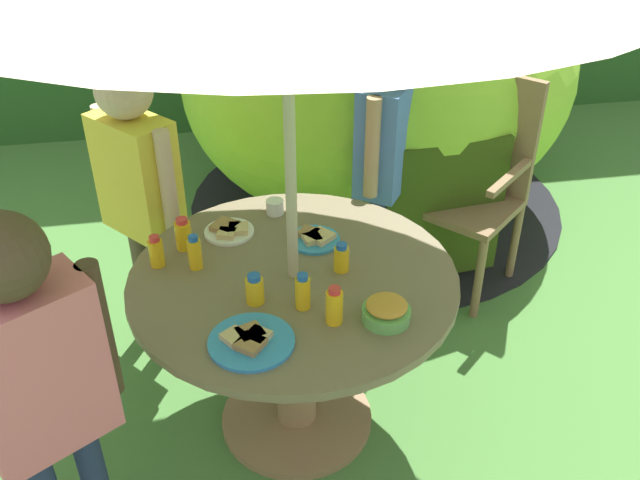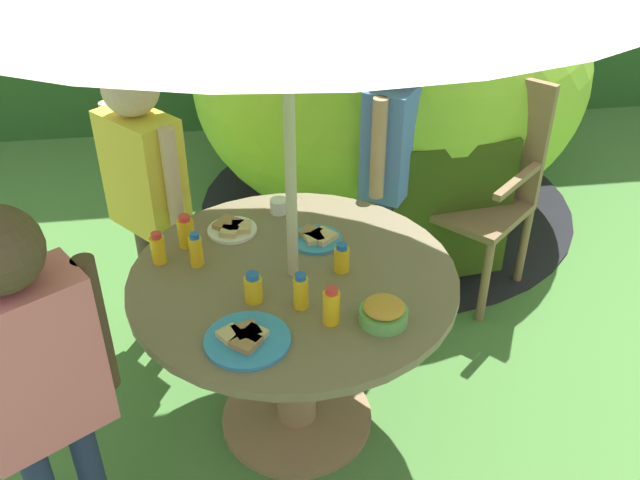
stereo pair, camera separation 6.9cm
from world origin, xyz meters
The scene contains 19 objects.
ground_plane centered at (0.00, 0.00, -0.01)m, with size 10.00×10.00×0.02m, color #477A38.
garden_table centered at (0.00, 0.00, 0.49)m, with size 1.11×1.11×0.70m.
wooden_chair centered at (0.94, 0.87, 0.57)m, with size 0.67×0.68×1.02m.
dome_tent centered at (0.70, 1.61, 0.77)m, with size 2.38×2.38×1.56m.
child_in_blue_shirt centered at (0.52, 0.77, 0.81)m, with size 0.34×0.38×1.27m.
child_in_yellow_shirt centered at (-0.52, 0.61, 0.80)m, with size 0.35×0.37×1.26m.
child_in_pink_shirt centered at (-0.73, -0.46, 0.82)m, with size 0.38×0.33×1.28m.
snack_bowl centered at (0.25, -0.28, 0.74)m, with size 0.15×0.15×0.08m.
plate_mid_right centered at (0.10, 0.19, 0.71)m, with size 0.19×0.19×0.03m.
plate_near_right centered at (-0.17, -0.32, 0.71)m, with size 0.26×0.26×0.03m.
plate_center_back centered at (-0.19, 0.29, 0.71)m, with size 0.18×0.18×0.03m.
juice_bottle_near_left centered at (-0.45, 0.13, 0.75)m, with size 0.05×0.05×0.12m.
juice_bottle_far_left centered at (0.01, -0.18, 0.76)m, with size 0.05×0.05×0.13m.
juice_bottle_far_right centered at (0.16, 0.00, 0.75)m, with size 0.05×0.05×0.10m.
juice_bottle_center_front centered at (-0.36, 0.23, 0.76)m, with size 0.06×0.06×0.12m.
juice_bottle_mid_left centered at (0.09, -0.26, 0.76)m, with size 0.05×0.05×0.13m.
juice_bottle_front_edge centered at (-0.14, -0.12, 0.75)m, with size 0.06×0.06×0.10m.
juice_bottle_back_edge centered at (-0.32, 0.10, 0.76)m, with size 0.05×0.05×0.13m.
cup_near centered at (-0.01, 0.41, 0.73)m, with size 0.07×0.07×0.06m, color white.
Camera 1 is at (-0.24, -1.89, 2.09)m, focal length 39.33 mm.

